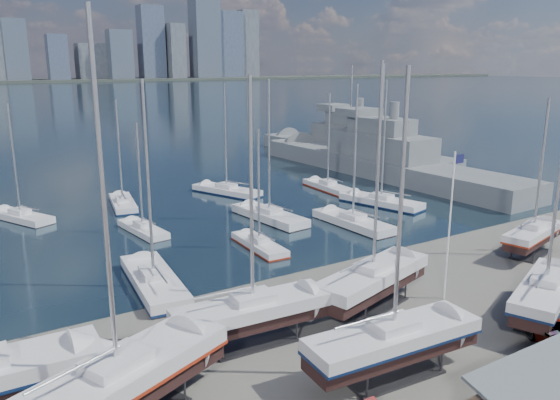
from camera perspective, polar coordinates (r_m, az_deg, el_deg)
ground at (r=37.92m, az=10.10°, el=-12.25°), size 1400.00×1400.00×0.00m
sailboat_cradle_1 at (r=27.85m, az=-16.55°, el=-17.78°), size 12.26×7.76×19.00m
sailboat_cradle_2 at (r=33.76m, az=-2.86°, el=-11.55°), size 10.00×3.36×16.08m
sailboat_cradle_3 at (r=31.10m, az=11.76°, el=-14.18°), size 10.47×3.58×16.59m
sailboat_cradle_4 at (r=38.94m, az=9.69°, el=-8.10°), size 10.79×5.62×16.89m
sailboat_cradle_5 at (r=40.48m, az=25.97°, el=-8.60°), size 10.01×6.19×15.71m
sailboat_cradle_6 at (r=53.61m, az=24.95°, el=-3.24°), size 8.81×4.29×13.89m
sailboat_moored_2 at (r=66.14m, az=-25.46°, el=-1.68°), size 6.05×8.98×13.27m
sailboat_moored_3 at (r=43.35m, az=-13.02°, el=-8.51°), size 4.19×11.23×16.40m
sailboat_moored_4 at (r=57.11m, az=-14.13°, el=-3.04°), size 3.07×7.94×11.68m
sailboat_moored_5 at (r=68.16m, az=-16.09°, el=-0.43°), size 4.00×9.19×13.29m
sailboat_moored_6 at (r=50.85m, az=-2.19°, el=-4.75°), size 2.49×7.85×11.61m
sailboat_moored_7 at (r=59.93m, az=-1.12°, el=-1.81°), size 4.07×10.78×15.89m
sailboat_moored_8 at (r=72.24m, az=-5.58°, el=0.85°), size 6.40×10.38×15.04m
sailboat_moored_9 at (r=58.14m, az=7.61°, el=-2.43°), size 3.27×10.34×15.45m
sailboat_moored_10 at (r=67.16m, az=10.52°, el=-0.33°), size 5.64×10.90×15.70m
sailboat_moored_11 at (r=74.67m, az=5.01°, el=1.30°), size 3.02×9.23×13.62m
naval_ship_east at (r=85.92m, az=10.34°, el=3.72°), size 9.73×51.32×18.60m
naval_ship_west at (r=100.33m, az=7.24°, el=5.28°), size 10.54×44.74×17.99m
flagpole at (r=40.30m, az=17.43°, el=-1.71°), size 0.96×0.12×10.83m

